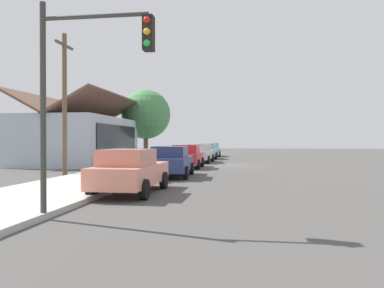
{
  "coord_description": "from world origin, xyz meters",
  "views": [
    {
      "loc": [
        -28.08,
        -1.19,
        1.9
      ],
      "look_at": [
        2.1,
        3.13,
        1.6
      ],
      "focal_mm": 34.62,
      "sensor_mm": 36.0,
      "label": 1
    }
  ],
  "objects_px": {
    "car_cherry": "(187,156)",
    "car_silver": "(200,153)",
    "car_navy": "(171,161)",
    "fire_hydrant_red": "(194,154)",
    "car_coral": "(130,171)",
    "shade_tree": "(146,115)",
    "traffic_light_main": "(85,73)",
    "car_skyblue": "(212,149)",
    "utility_pole_wooden": "(65,102)",
    "car_seafoam": "(207,151)"
  },
  "relations": [
    {
      "from": "utility_pole_wooden",
      "to": "car_cherry",
      "type": "bearing_deg",
      "value": -39.04
    },
    {
      "from": "car_coral",
      "to": "fire_hydrant_red",
      "type": "xyz_separation_m",
      "value": [
        26.31,
        1.35,
        -0.32
      ]
    },
    {
      "from": "car_coral",
      "to": "shade_tree",
      "type": "height_order",
      "value": "shade_tree"
    },
    {
      "from": "car_navy",
      "to": "traffic_light_main",
      "type": "xyz_separation_m",
      "value": [
        -10.59,
        -0.06,
        2.68
      ]
    },
    {
      "from": "car_coral",
      "to": "shade_tree",
      "type": "relative_size",
      "value": 0.65
    },
    {
      "from": "shade_tree",
      "to": "utility_pole_wooden",
      "type": "distance_m",
      "value": 16.89
    },
    {
      "from": "car_skyblue",
      "to": "utility_pole_wooden",
      "type": "xyz_separation_m",
      "value": [
        -25.54,
        5.49,
        3.11
      ]
    },
    {
      "from": "car_cherry",
      "to": "utility_pole_wooden",
      "type": "bearing_deg",
      "value": 140.1
    },
    {
      "from": "car_silver",
      "to": "car_skyblue",
      "type": "distance_m",
      "value": 12.62
    },
    {
      "from": "fire_hydrant_red",
      "to": "car_skyblue",
      "type": "bearing_deg",
      "value": -17.16
    },
    {
      "from": "car_coral",
      "to": "utility_pole_wooden",
      "type": "relative_size",
      "value": 0.59
    },
    {
      "from": "car_skyblue",
      "to": "traffic_light_main",
      "type": "height_order",
      "value": "traffic_light_main"
    },
    {
      "from": "traffic_light_main",
      "to": "car_cherry",
      "type": "bearing_deg",
      "value": 0.65
    },
    {
      "from": "car_coral",
      "to": "car_skyblue",
      "type": "xyz_separation_m",
      "value": [
        31.12,
        -0.13,
        0.0
      ]
    },
    {
      "from": "car_silver",
      "to": "car_navy",
      "type": "bearing_deg",
      "value": -177.91
    },
    {
      "from": "car_cherry",
      "to": "car_seafoam",
      "type": "distance_m",
      "value": 12.61
    },
    {
      "from": "car_coral",
      "to": "utility_pole_wooden",
      "type": "height_order",
      "value": "utility_pole_wooden"
    },
    {
      "from": "car_coral",
      "to": "car_skyblue",
      "type": "relative_size",
      "value": 0.9
    },
    {
      "from": "car_seafoam",
      "to": "traffic_light_main",
      "type": "height_order",
      "value": "traffic_light_main"
    },
    {
      "from": "traffic_light_main",
      "to": "car_silver",
      "type": "bearing_deg",
      "value": 0.18
    },
    {
      "from": "car_coral",
      "to": "car_silver",
      "type": "bearing_deg",
      "value": -0.3
    },
    {
      "from": "car_navy",
      "to": "car_skyblue",
      "type": "height_order",
      "value": "same"
    },
    {
      "from": "car_cherry",
      "to": "car_skyblue",
      "type": "xyz_separation_m",
      "value": [
        18.8,
        -0.02,
        0.0
      ]
    },
    {
      "from": "car_navy",
      "to": "car_skyblue",
      "type": "xyz_separation_m",
      "value": [
        25.0,
        0.11,
        0.0
      ]
    },
    {
      "from": "car_skyblue",
      "to": "utility_pole_wooden",
      "type": "distance_m",
      "value": 26.31
    },
    {
      "from": "car_cherry",
      "to": "car_silver",
      "type": "height_order",
      "value": "same"
    },
    {
      "from": "car_skyblue",
      "to": "utility_pole_wooden",
      "type": "bearing_deg",
      "value": 164.53
    },
    {
      "from": "fire_hydrant_red",
      "to": "utility_pole_wooden",
      "type": "bearing_deg",
      "value": 169.08
    },
    {
      "from": "car_skyblue",
      "to": "utility_pole_wooden",
      "type": "height_order",
      "value": "utility_pole_wooden"
    },
    {
      "from": "shade_tree",
      "to": "car_seafoam",
      "type": "bearing_deg",
      "value": -66.75
    },
    {
      "from": "car_silver",
      "to": "car_seafoam",
      "type": "xyz_separation_m",
      "value": [
        6.42,
        0.05,
        0.0
      ]
    },
    {
      "from": "fire_hydrant_red",
      "to": "traffic_light_main",
      "type": "bearing_deg",
      "value": -176.91
    },
    {
      "from": "car_coral",
      "to": "car_seafoam",
      "type": "relative_size",
      "value": 0.95
    },
    {
      "from": "car_silver",
      "to": "car_seafoam",
      "type": "relative_size",
      "value": 1.01
    },
    {
      "from": "car_coral",
      "to": "shade_tree",
      "type": "xyz_separation_m",
      "value": [
        22.46,
        5.56,
        3.62
      ]
    },
    {
      "from": "shade_tree",
      "to": "car_cherry",
      "type": "bearing_deg",
      "value": -150.72
    },
    {
      "from": "car_navy",
      "to": "utility_pole_wooden",
      "type": "bearing_deg",
      "value": 93.36
    },
    {
      "from": "car_skyblue",
      "to": "shade_tree",
      "type": "relative_size",
      "value": 0.72
    },
    {
      "from": "car_silver",
      "to": "traffic_light_main",
      "type": "distance_m",
      "value": 23.13
    },
    {
      "from": "car_navy",
      "to": "traffic_light_main",
      "type": "distance_m",
      "value": 10.93
    },
    {
      "from": "car_coral",
      "to": "traffic_light_main",
      "type": "bearing_deg",
      "value": -175.62
    },
    {
      "from": "car_silver",
      "to": "car_seafoam",
      "type": "bearing_deg",
      "value": 2.45
    },
    {
      "from": "shade_tree",
      "to": "traffic_light_main",
      "type": "xyz_separation_m",
      "value": [
        -26.93,
        -5.87,
        -0.94
      ]
    },
    {
      "from": "utility_pole_wooden",
      "to": "car_seafoam",
      "type": "bearing_deg",
      "value": -15.98
    },
    {
      "from": "shade_tree",
      "to": "traffic_light_main",
      "type": "bearing_deg",
      "value": -167.7
    },
    {
      "from": "car_navy",
      "to": "fire_hydrant_red",
      "type": "bearing_deg",
      "value": 2.33
    },
    {
      "from": "traffic_light_main",
      "to": "utility_pole_wooden",
      "type": "relative_size",
      "value": 0.69
    },
    {
      "from": "car_navy",
      "to": "car_cherry",
      "type": "relative_size",
      "value": 1.01
    },
    {
      "from": "car_coral",
      "to": "car_cherry",
      "type": "distance_m",
      "value": 12.33
    },
    {
      "from": "car_navy",
      "to": "car_silver",
      "type": "height_order",
      "value": "same"
    }
  ]
}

